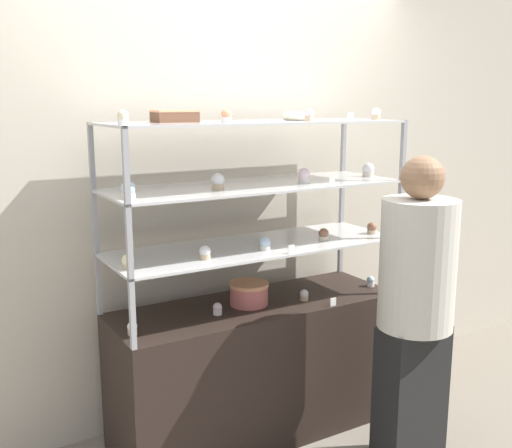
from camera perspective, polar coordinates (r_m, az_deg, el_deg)
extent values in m
plane|color=gray|center=(3.54, 0.00, -19.04)|extent=(20.00, 20.00, 0.00)
cube|color=beige|center=(3.44, -3.49, 3.19)|extent=(8.00, 0.05, 2.60)
cube|color=black|center=(3.36, 0.00, -13.56)|extent=(1.56, 0.53, 0.75)
cube|color=#99999E|center=(3.11, -14.77, -5.54)|extent=(0.02, 0.02, 0.32)
cube|color=#99999E|center=(3.80, 8.04, -2.18)|extent=(0.02, 0.02, 0.32)
cube|color=#99999E|center=(2.65, -11.69, -8.42)|extent=(0.02, 0.02, 0.32)
cube|color=#99999E|center=(3.43, 13.33, -3.88)|extent=(0.02, 0.02, 0.32)
cube|color=silver|center=(3.13, 0.00, -2.11)|extent=(1.56, 0.53, 0.01)
cube|color=#99999E|center=(3.03, -15.08, 0.24)|extent=(0.02, 0.02, 0.32)
cube|color=#99999E|center=(3.74, 8.18, 2.58)|extent=(0.02, 0.02, 0.32)
cube|color=#99999E|center=(2.56, -11.98, -1.67)|extent=(0.02, 0.02, 0.32)
cube|color=#99999E|center=(3.36, 13.58, 1.38)|extent=(0.02, 0.02, 0.32)
cube|color=silver|center=(3.07, 0.00, 3.69)|extent=(1.56, 0.53, 0.01)
cube|color=#99999E|center=(2.99, -15.40, 6.26)|extent=(0.02, 0.02, 0.32)
cube|color=#99999E|center=(3.70, 8.32, 7.48)|extent=(0.02, 0.02, 0.32)
cube|color=#99999E|center=(2.51, -12.29, 5.47)|extent=(0.02, 0.02, 0.32)
cube|color=#99999E|center=(3.32, 13.85, 6.82)|extent=(0.02, 0.02, 0.32)
cube|color=silver|center=(3.05, 0.00, 9.65)|extent=(1.56, 0.53, 0.01)
cylinder|color=#C66660|center=(3.18, -0.67, -6.81)|extent=(0.20, 0.20, 0.10)
cylinder|color=#E5996B|center=(3.17, -0.67, -5.78)|extent=(0.21, 0.21, 0.02)
cube|color=brown|center=(2.91, -7.75, 10.05)|extent=(0.20, 0.13, 0.05)
cube|color=#E5996B|center=(2.91, -7.76, 10.61)|extent=(0.21, 0.13, 0.01)
cylinder|color=#CCB28C|center=(2.86, -11.68, -10.02)|extent=(0.04, 0.04, 0.03)
sphere|color=white|center=(2.85, -11.70, -9.55)|extent=(0.05, 0.05, 0.05)
cylinder|color=white|center=(3.06, -3.68, -8.36)|extent=(0.04, 0.04, 0.03)
sphere|color=silver|center=(3.05, -3.69, -7.92)|extent=(0.05, 0.05, 0.05)
cylinder|color=#CCB28C|center=(3.27, 4.61, -7.06)|extent=(0.04, 0.04, 0.03)
sphere|color=white|center=(3.26, 4.62, -6.64)|extent=(0.05, 0.05, 0.05)
cylinder|color=white|center=(3.56, 10.85, -5.65)|extent=(0.04, 0.04, 0.03)
sphere|color=silver|center=(3.56, 10.86, -5.26)|extent=(0.05, 0.05, 0.05)
cube|color=white|center=(3.20, 7.36, -7.37)|extent=(0.04, 0.00, 0.04)
cylinder|color=#CCB28C|center=(2.75, -12.09, -3.94)|extent=(0.05, 0.05, 0.02)
sphere|color=#F4EAB2|center=(2.74, -12.11, -3.40)|extent=(0.06, 0.06, 0.06)
cylinder|color=#CCB28C|center=(2.86, -4.87, -3.13)|extent=(0.05, 0.05, 0.02)
sphere|color=white|center=(2.85, -4.88, -2.61)|extent=(0.06, 0.06, 0.06)
cylinder|color=white|center=(3.02, 0.88, -2.27)|extent=(0.05, 0.05, 0.02)
sphere|color=silver|center=(3.02, 0.88, -1.78)|extent=(0.06, 0.06, 0.06)
cylinder|color=beige|center=(3.26, 6.44, -1.34)|extent=(0.05, 0.05, 0.02)
sphere|color=#8C5B42|center=(3.25, 6.45, -0.88)|extent=(0.06, 0.06, 0.06)
cylinder|color=#CCB28C|center=(3.46, 10.97, -0.72)|extent=(0.05, 0.05, 0.02)
sphere|color=#8C5B42|center=(3.46, 10.98, -0.29)|extent=(0.06, 0.06, 0.06)
cube|color=white|center=(2.95, 3.40, -2.41)|extent=(0.04, 0.00, 0.04)
cylinder|color=beige|center=(2.66, -12.05, 2.64)|extent=(0.06, 0.06, 0.03)
sphere|color=silver|center=(2.65, -12.08, 3.32)|extent=(0.07, 0.07, 0.07)
cylinder|color=#CCB28C|center=(2.90, -3.64, 3.59)|extent=(0.06, 0.06, 0.03)
sphere|color=white|center=(2.90, -3.65, 4.21)|extent=(0.07, 0.07, 0.07)
cylinder|color=white|center=(3.13, 4.56, 4.16)|extent=(0.06, 0.06, 0.03)
sphere|color=silver|center=(3.13, 4.57, 4.74)|extent=(0.07, 0.07, 0.07)
cylinder|color=beige|center=(3.45, 10.63, 4.69)|extent=(0.06, 0.06, 0.03)
sphere|color=white|center=(3.45, 10.65, 5.21)|extent=(0.07, 0.07, 0.07)
cube|color=white|center=(3.04, 7.26, 4.03)|extent=(0.04, 0.00, 0.04)
cylinder|color=white|center=(2.61, -12.54, 9.49)|extent=(0.05, 0.05, 0.03)
sphere|color=#F4EAB2|center=(2.61, -12.57, 10.06)|extent=(0.05, 0.05, 0.05)
cylinder|color=white|center=(2.81, -2.85, 9.87)|extent=(0.05, 0.05, 0.03)
sphere|color=#E5996B|center=(2.81, -2.85, 10.40)|extent=(0.05, 0.05, 0.05)
cylinder|color=#CCB28C|center=(3.07, 5.07, 9.98)|extent=(0.05, 0.05, 0.03)
sphere|color=silver|center=(3.07, 5.08, 10.46)|extent=(0.05, 0.05, 0.05)
cylinder|color=#CCB28C|center=(3.41, 11.36, 9.95)|extent=(0.05, 0.05, 0.03)
sphere|color=white|center=(3.41, 11.38, 10.39)|extent=(0.05, 0.05, 0.05)
cube|color=white|center=(3.08, 8.98, 10.06)|extent=(0.04, 0.00, 0.04)
torus|color=#EFE5CC|center=(3.24, 3.84, 10.23)|extent=(0.15, 0.15, 0.04)
cube|color=black|center=(3.20, 14.49, -15.51)|extent=(0.35, 0.19, 0.72)
cylinder|color=beige|center=(2.96, 15.15, -3.74)|extent=(0.36, 0.36, 0.63)
sphere|color=#936B4C|center=(2.88, 15.58, 4.29)|extent=(0.20, 0.20, 0.20)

